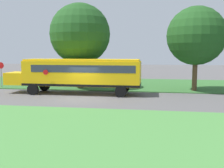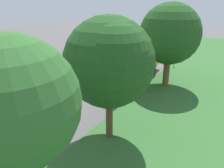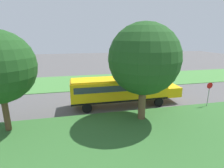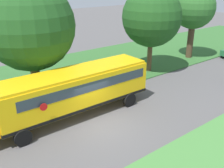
% 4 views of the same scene
% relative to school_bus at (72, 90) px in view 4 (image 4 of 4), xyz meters
% --- Properties ---
extents(ground_plane, '(120.00, 120.00, 0.00)m').
position_rel_school_bus_xyz_m(ground_plane, '(2.20, 0.74, -1.92)').
color(ground_plane, '#565454').
extents(grass_verge, '(12.00, 80.00, 0.08)m').
position_rel_school_bus_xyz_m(grass_verge, '(-7.80, 0.74, -1.88)').
color(grass_verge, '#33662D').
rests_on(grass_verge, ground).
extents(school_bus, '(2.85, 12.42, 3.16)m').
position_rel_school_bus_xyz_m(school_bus, '(0.00, 0.00, 0.00)').
color(school_bus, yellow).
rests_on(school_bus, ground).
extents(oak_tree_beside_bus, '(6.25, 6.25, 8.79)m').
position_rel_school_bus_xyz_m(oak_tree_beside_bus, '(-3.84, -0.85, 3.64)').
color(oak_tree_beside_bus, brown).
rests_on(oak_tree_beside_bus, ground).
extents(oak_tree_roadside_mid, '(5.57, 5.57, 8.12)m').
position_rel_school_bus_xyz_m(oak_tree_roadside_mid, '(-3.50, 10.74, 3.54)').
color(oak_tree_roadside_mid, brown).
rests_on(oak_tree_roadside_mid, ground).
extents(oak_tree_far_end, '(4.59, 4.59, 7.97)m').
position_rel_school_bus_xyz_m(oak_tree_far_end, '(-3.79, 17.83, 3.68)').
color(oak_tree_far_end, '#4C3826').
rests_on(oak_tree_far_end, ground).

